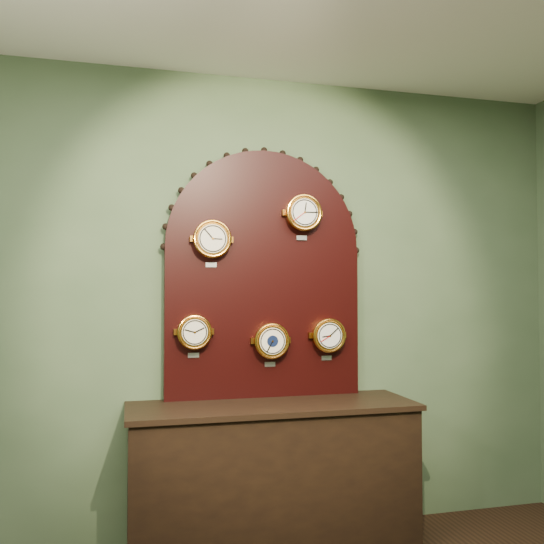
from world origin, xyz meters
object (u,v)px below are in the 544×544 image
object	(u,v)px
roman_clock	(212,239)
barometer	(271,341)
tide_clock	(328,335)
hygrometer	(194,332)
arabic_clock	(303,213)
shop_counter	(273,480)
display_board	(264,266)

from	to	relation	value
roman_clock	barometer	xyz separation A→B (m)	(0.36, 0.00, -0.60)
roman_clock	barometer	distance (m)	0.70
tide_clock	hygrometer	bearing A→B (deg)	179.98
arabic_clock	shop_counter	bearing A→B (deg)	-146.39
display_board	roman_clock	size ratio (longest dim) A/B	5.53
hygrometer	tide_clock	world-z (taller)	hygrometer
arabic_clock	tide_clock	distance (m)	0.77
arabic_clock	hygrometer	bearing A→B (deg)	179.95
tide_clock	shop_counter	bearing A→B (deg)	-158.49
shop_counter	roman_clock	bearing A→B (deg)	155.04
display_board	roman_clock	world-z (taller)	display_board
hygrometer	display_board	bearing A→B (deg)	8.69
display_board	barometer	xyz separation A→B (m)	(0.03, -0.07, -0.45)
shop_counter	tide_clock	bearing A→B (deg)	21.51
arabic_clock	hygrometer	xyz separation A→B (m)	(-0.66, 0.00, -0.71)
hygrometer	barometer	size ratio (longest dim) A/B	0.95
display_board	arabic_clock	size ratio (longest dim) A/B	5.53
hygrometer	arabic_clock	bearing A→B (deg)	-0.05
shop_counter	tide_clock	xyz separation A→B (m)	(0.39, 0.15, 0.80)
roman_clock	arabic_clock	xyz separation A→B (m)	(0.56, -0.00, 0.17)
roman_clock	arabic_clock	size ratio (longest dim) A/B	1.00
roman_clock	tide_clock	distance (m)	0.92
display_board	arabic_clock	xyz separation A→B (m)	(0.23, -0.07, 0.32)
tide_clock	display_board	bearing A→B (deg)	170.38
barometer	roman_clock	bearing A→B (deg)	-179.98
roman_clock	hygrometer	distance (m)	0.55
display_board	hygrometer	distance (m)	0.59
roman_clock	display_board	bearing A→B (deg)	11.42
display_board	arabic_clock	distance (m)	0.40
display_board	tide_clock	xyz separation A→B (m)	(0.39, -0.07, -0.43)
hygrometer	shop_counter	bearing A→B (deg)	-19.64
shop_counter	display_board	distance (m)	1.25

